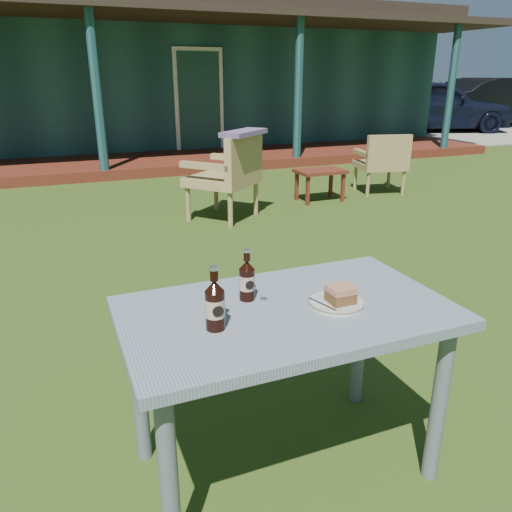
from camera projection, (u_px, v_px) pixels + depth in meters
name	position (u px, v px, depth m)	size (l,w,h in m)	color
ground	(185.00, 308.00, 3.46)	(80.00, 80.00, 0.00)	#334916
pavilion	(75.00, 71.00, 11.08)	(15.80, 8.30, 3.45)	#193E42
gravel_strip	(462.00, 130.00, 14.57)	(9.00, 6.00, 0.02)	gray
car_near	(432.00, 105.00, 13.94)	(1.70, 4.23, 1.44)	black
car_far	(493.00, 102.00, 15.34)	(1.52, 4.37, 1.44)	black
cafe_table	(286.00, 332.00, 1.85)	(1.20, 0.70, 0.72)	slate
plate	(336.00, 303.00, 1.84)	(0.20, 0.20, 0.01)	silver
cake_slice	(341.00, 294.00, 1.82)	(0.09, 0.09, 0.06)	#57381B
fork	(322.00, 305.00, 1.81)	(0.01, 0.14, 0.00)	silver
cola_bottle_near	(247.00, 280.00, 1.86)	(0.06, 0.06, 0.20)	black
cola_bottle_far	(215.00, 304.00, 1.64)	(0.07, 0.07, 0.22)	black
bottle_cap	(264.00, 299.00, 1.88)	(0.03, 0.03, 0.01)	silver
armchair_left	(229.00, 172.00, 5.42)	(0.94, 0.93, 0.93)	#9A804D
armchair_right	(383.00, 160.00, 6.64)	(0.69, 0.66, 0.80)	#9A804D
floral_throw	(244.00, 133.00, 5.20)	(0.63, 0.24, 0.05)	#654C78
side_table	(320.00, 174.00, 6.27)	(0.60, 0.40, 0.40)	#582215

